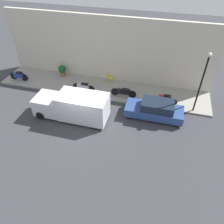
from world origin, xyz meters
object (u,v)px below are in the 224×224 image
(motorcycle_blue, at_px, (19,76))
(motorcycle_black, at_px, (124,92))
(potted_plant, at_px, (62,70))
(delivery_van, at_px, (72,106))
(motorcycle_red, at_px, (165,99))
(scooter_silver, at_px, (83,87))
(cafe_chair, at_px, (110,77))
(streetlamp, at_px, (203,77))
(parked_car, at_px, (155,110))

(motorcycle_blue, relative_size, motorcycle_black, 0.85)
(motorcycle_black, relative_size, potted_plant, 1.99)
(delivery_van, distance_m, motorcycle_black, 4.54)
(motorcycle_black, relative_size, motorcycle_red, 1.11)
(scooter_silver, relative_size, motorcycle_red, 1.03)
(cafe_chair, bearing_deg, motorcycle_red, -112.09)
(scooter_silver, height_order, motorcycle_red, motorcycle_red)
(delivery_van, bearing_deg, motorcycle_blue, 63.08)
(scooter_silver, distance_m, streetlamp, 9.27)
(motorcycle_red, xyz_separation_m, cafe_chair, (2.05, 5.05, 0.03))
(parked_car, relative_size, potted_plant, 3.97)
(delivery_van, height_order, cafe_chair, delivery_van)
(parked_car, bearing_deg, streetlamp, -64.43)
(motorcycle_red, height_order, potted_plant, potted_plant)
(motorcycle_blue, distance_m, cafe_chair, 8.25)
(motorcycle_blue, relative_size, streetlamp, 0.38)
(parked_car, distance_m, scooter_silver, 6.35)
(delivery_van, xyz_separation_m, cafe_chair, (5.14, -1.35, -0.38))
(scooter_silver, height_order, streetlamp, streetlamp)
(delivery_van, height_order, motorcycle_red, delivery_van)
(streetlamp, bearing_deg, delivery_van, 108.75)
(motorcycle_blue, relative_size, cafe_chair, 2.04)
(delivery_van, relative_size, cafe_chair, 6.20)
(motorcycle_black, xyz_separation_m, potted_plant, (1.80, 6.27, 0.18))
(parked_car, relative_size, delivery_van, 0.78)
(parked_car, xyz_separation_m, scooter_silver, (1.57, 6.15, -0.06))
(scooter_silver, distance_m, motorcycle_black, 3.43)
(motorcycle_blue, distance_m, potted_plant, 3.91)
(delivery_van, height_order, motorcycle_blue, delivery_van)
(scooter_silver, bearing_deg, potted_plant, 54.90)
(motorcycle_black, bearing_deg, scooter_silver, 93.23)
(parked_car, xyz_separation_m, streetlamp, (1.34, -2.80, 2.35))
(scooter_silver, bearing_deg, motorcycle_red, -90.38)
(parked_car, xyz_separation_m, cafe_chair, (3.57, 4.43, -0.01))
(delivery_van, bearing_deg, scooter_silver, 6.80)
(parked_car, distance_m, motorcycle_black, 3.24)
(motorcycle_red, bearing_deg, motorcycle_blue, 88.60)
(motorcycle_black, distance_m, streetlamp, 6.05)
(scooter_silver, distance_m, cafe_chair, 2.64)
(potted_plant, bearing_deg, cafe_chair, -89.92)
(motorcycle_blue, bearing_deg, motorcycle_black, -90.48)
(parked_car, distance_m, cafe_chair, 5.69)
(motorcycle_blue, height_order, potted_plant, potted_plant)
(delivery_van, bearing_deg, potted_plant, 32.05)
(motorcycle_red, bearing_deg, delivery_van, 115.81)
(motorcycle_black, relative_size, streetlamp, 0.45)
(scooter_silver, bearing_deg, delivery_van, -173.20)
(motorcycle_black, bearing_deg, potted_plant, 73.95)
(motorcycle_red, height_order, cafe_chair, motorcycle_red)
(scooter_silver, bearing_deg, cafe_chair, -40.66)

